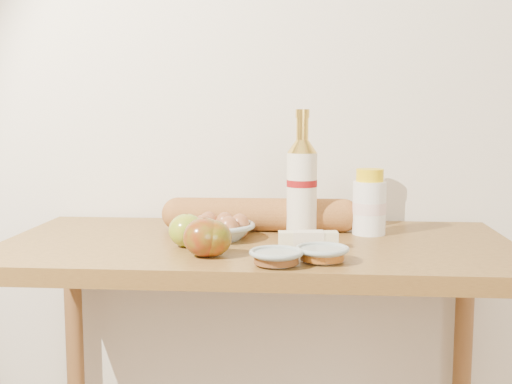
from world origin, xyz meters
TOP-DOWN VIEW (x-y plane):
  - back_wall at (0.00, 1.51)m, footprint 3.50×0.02m
  - table at (0.00, 1.18)m, footprint 1.20×0.60m
  - bourbon_bottle at (0.10, 1.27)m, footprint 0.09×0.09m
  - cream_bottle at (0.27, 1.28)m, footprint 0.09×0.09m
  - egg_bowl at (-0.09, 1.19)m, footprint 0.22×0.22m
  - baguette at (-0.00, 1.31)m, footprint 0.51×0.09m
  - apple_yellowgreen at (-0.15, 1.10)m, footprint 0.08×0.08m
  - apple_redgreen_front at (-0.10, 1.00)m, footprint 0.11×0.11m
  - apple_redgreen_right at (-0.08, 1.01)m, footprint 0.09×0.09m
  - sugar_bowl at (0.06, 0.94)m, footprint 0.12×0.12m
  - syrup_bowl at (0.15, 0.98)m, footprint 0.12×0.12m
  - butter_stick at (0.12, 1.11)m, footprint 0.14×0.05m

SIDE VIEW (x-z plane):
  - table at x=0.00m, z-range 0.33..1.23m
  - sugar_bowl at x=0.06m, z-range 0.90..0.93m
  - syrup_bowl at x=0.15m, z-range 0.90..0.93m
  - butter_stick at x=0.12m, z-range 0.90..0.94m
  - egg_bowl at x=-0.09m, z-range 0.89..0.96m
  - apple_yellowgreen at x=-0.15m, z-range 0.90..0.98m
  - apple_redgreen_right at x=-0.08m, z-range 0.90..0.98m
  - apple_redgreen_front at x=-0.10m, z-range 0.90..0.98m
  - baguette at x=0.00m, z-range 0.90..0.98m
  - cream_bottle at x=0.27m, z-range 0.89..1.06m
  - bourbon_bottle at x=0.10m, z-range 0.87..1.18m
  - back_wall at x=0.00m, z-range 0.00..2.60m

